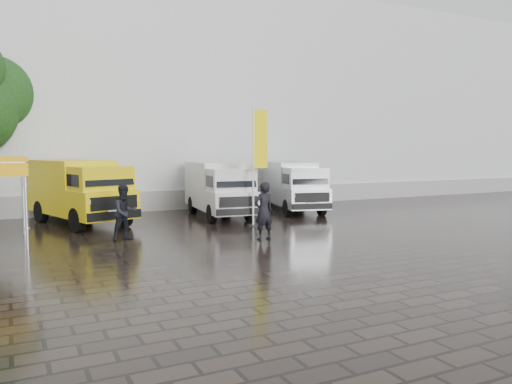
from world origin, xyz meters
TOP-DOWN VIEW (x-y plane):
  - ground at (0.00, 0.00)m, footprint 120.00×120.00m
  - exhibition_hall at (2.00, 16.00)m, footprint 44.00×16.00m
  - hall_plinth at (2.00, 7.95)m, footprint 44.00×0.15m
  - van_yellow at (-6.74, 4.84)m, footprint 3.78×6.07m
  - van_white at (-0.79, 4.49)m, footprint 2.50×5.87m
  - van_silver at (3.26, 4.70)m, footprint 3.13×5.92m
  - flagpole at (-0.39, 1.35)m, footprint 0.88×0.50m
  - wheelie_bin at (5.16, 7.50)m, footprint 0.83×0.83m
  - person_front at (-1.60, -1.58)m, footprint 0.77×0.55m
  - person_tent at (-5.84, 0.47)m, footprint 1.08×0.95m

SIDE VIEW (x-z plane):
  - ground at x=0.00m, z-range 0.00..0.00m
  - hall_plinth at x=2.00m, z-range 0.00..1.00m
  - wheelie_bin at x=5.16m, z-range 0.00..1.12m
  - person_tent at x=-5.84m, z-range 0.00..1.88m
  - person_front at x=-1.60m, z-range 0.00..1.98m
  - van_silver at x=3.26m, z-range 0.00..2.44m
  - van_white at x=-0.79m, z-range 0.00..2.47m
  - van_yellow at x=-6.74m, z-range 0.00..2.62m
  - flagpole at x=-0.39m, z-range 0.27..5.11m
  - exhibition_hall at x=2.00m, z-range 0.00..12.00m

